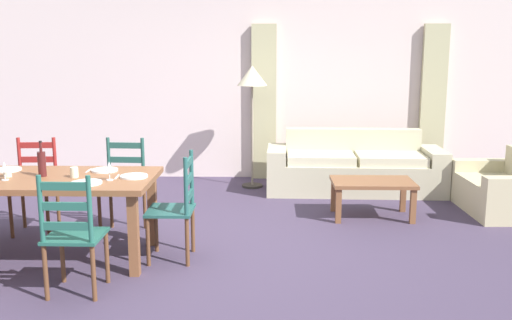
# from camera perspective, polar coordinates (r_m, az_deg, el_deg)

# --- Properties ---
(ground_plane) EXTENTS (9.60, 9.60, 0.02)m
(ground_plane) POSITION_cam_1_polar(r_m,az_deg,el_deg) (5.32, -6.80, -9.45)
(ground_plane) COLOR #43374E
(wall_far) EXTENTS (9.60, 0.16, 2.70)m
(wall_far) POSITION_cam_1_polar(r_m,az_deg,el_deg) (8.28, -3.81, 7.58)
(wall_far) COLOR silver
(wall_far) RESTS_ON ground_plane
(curtain_panel_left) EXTENTS (0.35, 0.08, 2.20)m
(curtain_panel_left) POSITION_cam_1_polar(r_m,az_deg,el_deg) (8.13, 0.79, 5.77)
(curtain_panel_left) COLOR #BBB488
(curtain_panel_left) RESTS_ON ground_plane
(curtain_panel_right) EXTENTS (0.35, 0.08, 2.20)m
(curtain_panel_right) POSITION_cam_1_polar(r_m,az_deg,el_deg) (8.45, 17.36, 5.48)
(curtain_panel_right) COLOR #BBB488
(curtain_panel_right) RESTS_ON ground_plane
(dining_table) EXTENTS (1.90, 0.96, 0.75)m
(dining_table) POSITION_cam_1_polar(r_m,az_deg,el_deg) (5.32, -20.34, -2.51)
(dining_table) COLOR brown
(dining_table) RESTS_ON ground_plane
(dining_chair_near_right) EXTENTS (0.42, 0.40, 0.96)m
(dining_chair_near_right) POSITION_cam_1_polar(r_m,az_deg,el_deg) (4.52, -17.94, -7.13)
(dining_chair_near_right) COLOR #235D4F
(dining_chair_near_right) RESTS_ON ground_plane
(dining_chair_far_left) EXTENTS (0.44, 0.43, 0.96)m
(dining_chair_far_left) POSITION_cam_1_polar(r_m,az_deg,el_deg) (6.22, -21.32, -2.44)
(dining_chair_far_left) COLOR maroon
(dining_chair_far_left) RESTS_ON ground_plane
(dining_chair_far_right) EXTENTS (0.44, 0.42, 0.96)m
(dining_chair_far_right) POSITION_cam_1_polar(r_m,az_deg,el_deg) (5.93, -13.19, -2.59)
(dining_chair_far_right) COLOR #245048
(dining_chair_far_right) RESTS_ON ground_plane
(dining_chair_head_east) EXTENTS (0.40, 0.42, 0.96)m
(dining_chair_head_east) POSITION_cam_1_polar(r_m,az_deg,el_deg) (5.07, -8.02, -4.72)
(dining_chair_head_east) COLOR #235651
(dining_chair_head_east) RESTS_ON ground_plane
(dinner_plate_near_right) EXTENTS (0.24, 0.24, 0.02)m
(dinner_plate_near_right) POSITION_cam_1_polar(r_m,az_deg,el_deg) (4.92, -16.59, -2.20)
(dinner_plate_near_right) COLOR white
(dinner_plate_near_right) RESTS_ON dining_table
(fork_near_right) EXTENTS (0.03, 0.17, 0.01)m
(fork_near_right) POSITION_cam_1_polar(r_m,az_deg,el_deg) (4.96, -18.23, -2.23)
(fork_near_right) COLOR silver
(fork_near_right) RESTS_ON dining_table
(dinner_plate_far_left) EXTENTS (0.24, 0.24, 0.02)m
(dinner_plate_far_left) POSITION_cam_1_polar(r_m,az_deg,el_deg) (5.70, -23.70, -0.89)
(dinner_plate_far_left) COLOR white
(dinner_plate_far_left) RESTS_ON dining_table
(dinner_plate_far_right) EXTENTS (0.24, 0.24, 0.02)m
(dinner_plate_far_right) POSITION_cam_1_polar(r_m,az_deg,el_deg) (5.38, -14.98, -0.99)
(dinner_plate_far_right) COLOR white
(dinner_plate_far_right) RESTS_ON dining_table
(fork_far_right) EXTENTS (0.02, 0.17, 0.01)m
(fork_far_right) POSITION_cam_1_polar(r_m,az_deg,el_deg) (5.43, -16.50, -1.04)
(fork_far_right) COLOR silver
(fork_far_right) RESTS_ON dining_table
(dinner_plate_head_east) EXTENTS (0.24, 0.24, 0.02)m
(dinner_plate_head_east) POSITION_cam_1_polar(r_m,az_deg,el_deg) (5.06, -12.17, -1.61)
(dinner_plate_head_east) COLOR white
(dinner_plate_head_east) RESTS_ON dining_table
(fork_head_east) EXTENTS (0.03, 0.17, 0.01)m
(fork_head_east) POSITION_cam_1_polar(r_m,az_deg,el_deg) (5.10, -13.81, -1.65)
(fork_head_east) COLOR silver
(fork_head_east) RESTS_ON dining_table
(wine_bottle) EXTENTS (0.07, 0.07, 0.32)m
(wine_bottle) POSITION_cam_1_polar(r_m,az_deg,el_deg) (5.30, -20.74, -0.30)
(wine_bottle) COLOR #471919
(wine_bottle) RESTS_ON dining_table
(wine_glass_near_left) EXTENTS (0.06, 0.06, 0.16)m
(wine_glass_near_left) POSITION_cam_1_polar(r_m,az_deg,el_deg) (5.27, -24.00, -0.69)
(wine_glass_near_left) COLOR white
(wine_glass_near_left) RESTS_ON dining_table
(wine_glass_near_right) EXTENTS (0.06, 0.06, 0.16)m
(wine_glass_near_right) POSITION_cam_1_polar(r_m,az_deg,el_deg) (4.97, -14.55, -0.74)
(wine_glass_near_right) COLOR white
(wine_glass_near_right) RESTS_ON dining_table
(coffee_cup_primary) EXTENTS (0.07, 0.07, 0.09)m
(coffee_cup_primary) POSITION_cam_1_polar(r_m,az_deg,el_deg) (5.18, -17.81, -1.19)
(coffee_cup_primary) COLOR beige
(coffee_cup_primary) RESTS_ON dining_table
(coffee_cup_secondary) EXTENTS (0.07, 0.07, 0.09)m
(coffee_cup_secondary) POSITION_cam_1_polar(r_m,az_deg,el_deg) (5.41, -23.73, -1.10)
(coffee_cup_secondary) COLOR beige
(coffee_cup_secondary) RESTS_ON dining_table
(couch) EXTENTS (2.30, 0.86, 0.80)m
(couch) POSITION_cam_1_polar(r_m,az_deg,el_deg) (7.61, 9.81, -0.91)
(couch) COLOR beige
(couch) RESTS_ON ground_plane
(coffee_table) EXTENTS (0.90, 0.56, 0.42)m
(coffee_table) POSITION_cam_1_polar(r_m,az_deg,el_deg) (6.43, 11.63, -2.60)
(coffee_table) COLOR brown
(coffee_table) RESTS_ON ground_plane
(armchair_upholstered) EXTENTS (0.83, 1.18, 0.72)m
(armchair_upholstered) POSITION_cam_1_polar(r_m,az_deg,el_deg) (7.14, 23.89, -2.84)
(armchair_upholstered) COLOR beige
(armchair_upholstered) RESTS_ON ground_plane
(standing_lamp) EXTENTS (0.40, 0.40, 1.64)m
(standing_lamp) POSITION_cam_1_polar(r_m,az_deg,el_deg) (7.56, -0.39, 7.74)
(standing_lamp) COLOR #332D28
(standing_lamp) RESTS_ON ground_plane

